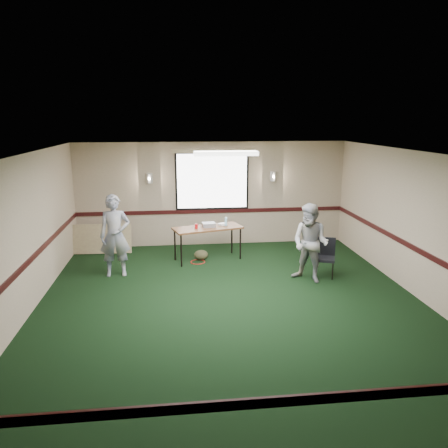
{
  "coord_description": "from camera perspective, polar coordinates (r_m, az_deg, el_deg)",
  "views": [
    {
      "loc": [
        -0.98,
        -7.21,
        3.29
      ],
      "look_at": [
        0.0,
        1.3,
        1.2
      ],
      "focal_mm": 35.0,
      "sensor_mm": 36.0,
      "label": 1
    }
  ],
  "objects": [
    {
      "name": "game_console",
      "position": [
        10.41,
        -0.2,
        -0.03
      ],
      "size": [
        0.24,
        0.23,
        0.05
      ],
      "primitive_type": "cube",
      "rotation": [
        0.0,
        0.0,
        0.6
      ],
      "color": "white",
      "rests_on": "folding_table"
    },
    {
      "name": "room_shell",
      "position": [
        9.54,
        -0.57,
        3.38
      ],
      "size": [
        8.0,
        8.02,
        8.0
      ],
      "color": "tan",
      "rests_on": "ground"
    },
    {
      "name": "red_cup",
      "position": [
        10.11,
        -3.64,
        -0.29
      ],
      "size": [
        0.07,
        0.07,
        0.11
      ],
      "primitive_type": "cylinder",
      "color": "red",
      "rests_on": "folding_table"
    },
    {
      "name": "projector",
      "position": [
        10.25,
        -2.01,
        -0.1
      ],
      "size": [
        0.32,
        0.28,
        0.1
      ],
      "primitive_type": "cube",
      "rotation": [
        0.0,
        0.0,
        0.1
      ],
      "color": "gray",
      "rests_on": "folding_table"
    },
    {
      "name": "folded_table",
      "position": [
        11.25,
        -15.63,
        -1.88
      ],
      "size": [
        1.43,
        0.26,
        0.73
      ],
      "primitive_type": "cube",
      "rotation": [
        -0.21,
        0.0,
        -0.04
      ],
      "color": "#9E8061",
      "rests_on": "ground"
    },
    {
      "name": "cable_coil",
      "position": [
        10.26,
        -3.44,
        -4.97
      ],
      "size": [
        0.43,
        0.43,
        0.02
      ],
      "primitive_type": "torus",
      "rotation": [
        0.0,
        0.0,
        -0.3
      ],
      "color": "red",
      "rests_on": "ground"
    },
    {
      "name": "person_left",
      "position": [
        9.47,
        -14.05,
        -1.49
      ],
      "size": [
        0.66,
        0.46,
        1.75
      ],
      "primitive_type": "imported",
      "rotation": [
        0.0,
        0.0,
        0.06
      ],
      "color": "#3D4A86",
      "rests_on": "ground"
    },
    {
      "name": "conference_chair",
      "position": [
        9.53,
        13.11,
        -3.83
      ],
      "size": [
        0.52,
        0.53,
        0.81
      ],
      "rotation": [
        0.0,
        0.0,
        -0.36
      ],
      "color": "black",
      "rests_on": "ground"
    },
    {
      "name": "water_bottle",
      "position": [
        10.34,
        0.26,
        0.32
      ],
      "size": [
        0.06,
        0.06,
        0.2
      ],
      "primitive_type": "cylinder",
      "color": "#99DAFB",
      "rests_on": "folding_table"
    },
    {
      "name": "duffel_bag",
      "position": [
        10.41,
        -3.02,
        -4.05
      ],
      "size": [
        0.39,
        0.33,
        0.24
      ],
      "primitive_type": "ellipsoid",
      "rotation": [
        0.0,
        0.0,
        -0.24
      ],
      "color": "#464528",
      "rests_on": "ground"
    },
    {
      "name": "folding_table",
      "position": [
        10.24,
        -2.15,
        -0.73
      ],
      "size": [
        1.7,
        1.05,
        0.8
      ],
      "rotation": [
        0.0,
        0.0,
        0.28
      ],
      "color": "#533617",
      "rests_on": "ground"
    },
    {
      "name": "person_right",
      "position": [
        9.04,
        11.22,
        -2.47
      ],
      "size": [
        0.99,
        0.99,
        1.62
      ],
      "primitive_type": "imported",
      "rotation": [
        0.0,
        0.0,
        -0.75
      ],
      "color": "#7C8DC1",
      "rests_on": "ground"
    },
    {
      "name": "ground",
      "position": [
        7.99,
        1.09,
        -10.62
      ],
      "size": [
        8.0,
        8.0,
        0.0
      ],
      "primitive_type": "plane",
      "color": "black",
      "rests_on": "ground"
    }
  ]
}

